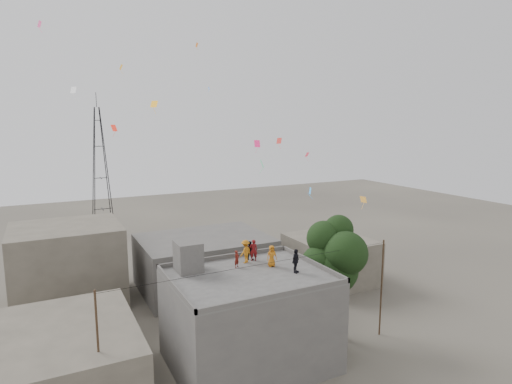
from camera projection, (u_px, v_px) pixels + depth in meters
ground at (249, 362)px, 28.60m from camera, size 140.00×140.00×0.00m
main_building at (249, 320)px, 28.11m from camera, size 10.00×8.00×6.10m
parapet at (249, 273)px, 27.59m from camera, size 10.00×8.00×0.30m
stair_head_box at (188, 256)px, 28.32m from camera, size 1.60×1.80×2.00m
neighbor_west at (66, 361)px, 25.13m from camera, size 8.00×10.00×4.00m
neighbor_north at (204, 262)px, 41.42m from camera, size 12.00×9.00×5.00m
neighbor_northwest at (68, 265)px, 37.67m from camera, size 9.00×8.00×7.00m
neighbor_east at (330, 259)px, 43.29m from camera, size 7.00×8.00×4.40m
tree at (335, 257)px, 31.43m from camera, size 4.90×4.60×9.10m
utility_line at (265, 315)px, 27.10m from camera, size 20.12×0.62×7.40m
transmission_tower at (100, 171)px, 60.59m from camera, size 2.97×2.97×20.01m
person_red_adult at (254, 250)px, 30.49m from camera, size 0.66×0.55×1.55m
person_orange_child at (272, 256)px, 29.28m from camera, size 0.77×0.54×1.48m
person_dark_child at (249, 250)px, 30.79m from camera, size 0.83×0.81×1.36m
person_dark_adult at (296, 261)px, 28.01m from camera, size 0.99×0.85×1.60m
person_orange_adult at (245, 251)px, 30.03m from camera, size 1.23×1.04×1.65m
person_red_child at (237, 259)px, 29.08m from camera, size 0.52×0.46×1.19m
kites at (221, 127)px, 32.66m from camera, size 21.60×19.93×12.92m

